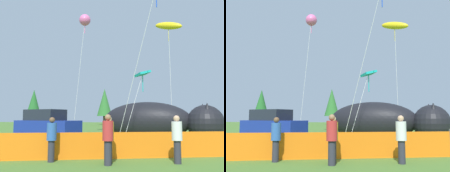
# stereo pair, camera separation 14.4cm
# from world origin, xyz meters

# --- Properties ---
(ground_plane) EXTENTS (120.00, 120.00, 0.00)m
(ground_plane) POSITION_xyz_m (0.00, 0.00, 0.00)
(ground_plane) COLOR #4C752D
(parked_car) EXTENTS (4.70, 3.26, 2.15)m
(parked_car) POSITION_xyz_m (-4.68, 2.66, 1.05)
(parked_car) COLOR navy
(parked_car) RESTS_ON ground
(folding_chair) EXTENTS (0.67, 0.67, 0.87)m
(folding_chair) POSITION_xyz_m (3.96, 0.53, 0.52)
(folding_chair) COLOR black
(folding_chair) RESTS_ON ground
(inflatable_cat) EXTENTS (8.68, 4.29, 2.76)m
(inflatable_cat) POSITION_xyz_m (2.63, 5.20, 1.27)
(inflatable_cat) COLOR black
(inflatable_cat) RESTS_ON ground
(safety_fence) EXTENTS (9.40, 2.25, 1.17)m
(safety_fence) POSITION_xyz_m (0.33, -2.92, 0.53)
(safety_fence) COLOR orange
(safety_fence) RESTS_ON ground
(spectator_in_white_shirt) EXTENTS (0.37, 0.37, 1.72)m
(spectator_in_white_shirt) POSITION_xyz_m (0.26, -3.87, 0.94)
(spectator_in_white_shirt) COLOR #2D2D38
(spectator_in_white_shirt) RESTS_ON ground
(spectator_in_grey_shirt) EXTENTS (0.39, 0.39, 1.78)m
(spectator_in_grey_shirt) POSITION_xyz_m (0.28, -4.28, 0.97)
(spectator_in_grey_shirt) COLOR #2D2D38
(spectator_in_grey_shirt) RESTS_ON ground
(spectator_in_blue_shirt) EXTENTS (0.36, 0.36, 1.67)m
(spectator_in_blue_shirt) POSITION_xyz_m (-1.92, -3.90, 0.91)
(spectator_in_blue_shirt) COLOR #2D2D38
(spectator_in_blue_shirt) RESTS_ON ground
(spectator_in_red_shirt) EXTENTS (0.38, 0.38, 1.74)m
(spectator_in_red_shirt) POSITION_xyz_m (2.76, -3.68, 0.95)
(spectator_in_red_shirt) COLOR #2D2D38
(spectator_in_red_shirt) RESTS_ON ground
(kite_yellow_hero) EXTENTS (2.37, 1.88, 9.67)m
(kite_yellow_hero) POSITION_xyz_m (3.76, 6.82, 9.02)
(kite_yellow_hero) COLOR silver
(kite_yellow_hero) RESTS_ON ground
(kite_pink_octopus) EXTENTS (1.08, 2.41, 11.36)m
(kite_pink_octopus) POSITION_xyz_m (-3.75, 9.15, 10.79)
(kite_pink_octopus) COLOR silver
(kite_pink_octopus) RESTS_ON ground
(kite_teal_diamond) EXTENTS (1.94, 2.58, 4.98)m
(kite_teal_diamond) POSITION_xyz_m (1.58, 4.48, 4.66)
(kite_teal_diamond) COLOR silver
(kite_teal_diamond) RESTS_ON ground
(horizon_tree_east) EXTENTS (3.20, 3.20, 7.63)m
(horizon_tree_east) POSITION_xyz_m (-22.22, 39.67, 4.68)
(horizon_tree_east) COLOR brown
(horizon_tree_east) RESTS_ON ground
(horizon_tree_west) EXTENTS (3.14, 3.14, 7.49)m
(horizon_tree_west) POSITION_xyz_m (-6.21, 38.61, 4.60)
(horizon_tree_west) COLOR brown
(horizon_tree_west) RESTS_ON ground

